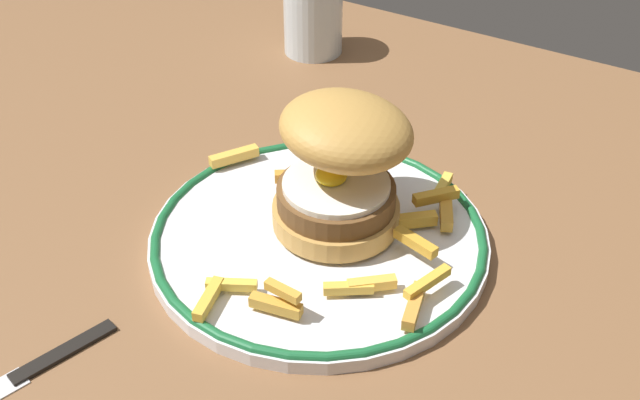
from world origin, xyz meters
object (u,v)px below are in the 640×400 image
at_px(dinner_plate, 320,236).
at_px(knife, 17,377).
at_px(burger, 342,162).
at_px(water_glass, 313,21).

bearing_deg(dinner_plate, knife, -114.01).
xyz_separation_m(burger, knife, (-0.11, -0.26, -0.07)).
relative_size(dinner_plate, water_glass, 3.20).
xyz_separation_m(dinner_plate, burger, (0.01, 0.02, 0.06)).
distance_m(dinner_plate, knife, 0.25).
bearing_deg(water_glass, burger, -54.41).
bearing_deg(burger, knife, -113.07).
distance_m(dinner_plate, burger, 0.07).
bearing_deg(dinner_plate, burger, 76.62).
bearing_deg(knife, burger, 66.93).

